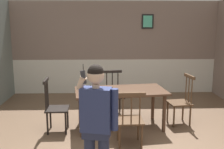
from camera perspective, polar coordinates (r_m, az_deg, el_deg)
name	(u,v)px	position (r m, az deg, el deg)	size (l,w,h in m)	color
ground_plane	(123,147)	(4.77, 2.37, -15.08)	(8.01, 8.01, 0.00)	brown
room_back_partition	(115,50)	(7.96, 0.55, 5.27)	(6.03, 0.17, 2.68)	gray
dining_table	(121,94)	(5.38, 1.81, -4.21)	(1.88, 1.12, 0.78)	#4C3323
chair_near_window	(181,101)	(5.81, 14.31, -5.45)	(0.49, 0.49, 1.03)	#513823
chair_by_doorway	(130,119)	(4.66, 3.76, -9.42)	(0.47, 0.47, 0.99)	#513823
chair_at_table_head	(55,107)	(5.35, -11.85, -6.74)	(0.43, 0.43, 1.04)	black
chair_opposite_corner	(113,94)	(6.23, 0.30, -4.14)	(0.50, 0.50, 0.99)	black
person_figure	(97,120)	(3.40, -3.21, -9.58)	(0.53, 0.28, 1.61)	#282E49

